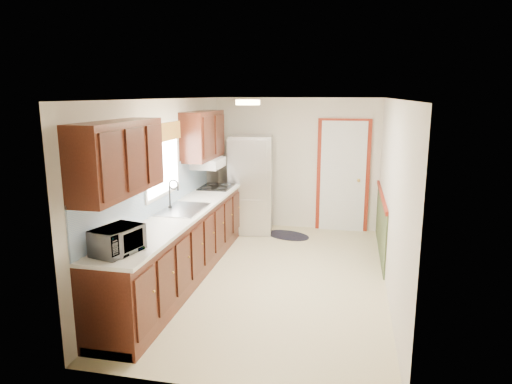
% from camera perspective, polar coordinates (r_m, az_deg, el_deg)
% --- Properties ---
extents(room_shell, '(3.20, 5.20, 2.52)m').
position_cam_1_polar(room_shell, '(6.02, 2.21, 0.04)').
color(room_shell, beige).
rests_on(room_shell, ground).
extents(kitchen_run, '(0.63, 4.00, 2.20)m').
position_cam_1_polar(kitchen_run, '(6.16, -9.70, -3.57)').
color(kitchen_run, '#3A160D').
rests_on(kitchen_run, ground).
extents(back_wall_trim, '(1.12, 2.30, 2.08)m').
position_cam_1_polar(back_wall_trim, '(8.16, 11.73, 0.79)').
color(back_wall_trim, maroon).
rests_on(back_wall_trim, ground).
extents(ceiling_fixture, '(0.30, 0.30, 0.06)m').
position_cam_1_polar(ceiling_fixture, '(5.75, -1.04, 11.14)').
color(ceiling_fixture, '#FFD88C').
rests_on(ceiling_fixture, room_shell).
extents(microwave, '(0.37, 0.53, 0.32)m').
position_cam_1_polar(microwave, '(4.63, -16.95, -5.47)').
color(microwave, white).
rests_on(microwave, kitchen_run).
extents(refrigerator, '(0.81, 0.78, 1.75)m').
position_cam_1_polar(refrigerator, '(8.19, -0.58, 1.00)').
color(refrigerator, '#B7B7BC').
rests_on(refrigerator, ground).
extents(rug, '(0.95, 0.79, 0.01)m').
position_cam_1_polar(rug, '(8.15, 3.99, -5.42)').
color(rug, black).
rests_on(rug, ground).
extents(cooktop, '(0.50, 0.60, 0.02)m').
position_cam_1_polar(cooktop, '(7.60, -4.97, 0.63)').
color(cooktop, black).
rests_on(cooktop, kitchen_run).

